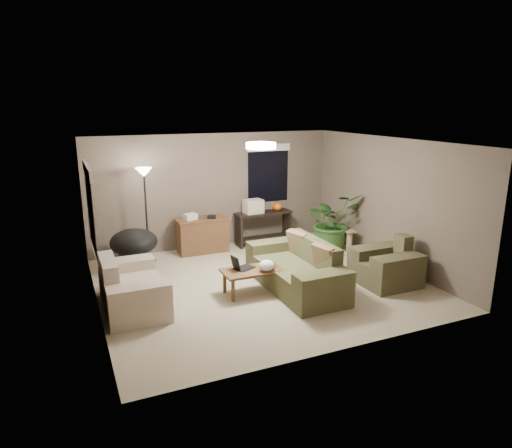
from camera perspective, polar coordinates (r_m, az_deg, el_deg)
name	(u,v)px	position (r m, az deg, el deg)	size (l,w,h in m)	color
room_shell	(261,216)	(7.84, 0.58, 1.07)	(5.50, 5.50, 5.50)	tan
main_sofa	(297,272)	(7.97, 5.18, -5.95)	(0.95, 2.20, 0.85)	#4D4D2E
throw_pillows	(311,250)	(7.98, 6.85, -3.28)	(0.33, 1.39, 0.47)	#8C7251
loveseat	(131,290)	(7.46, -15.38, -7.93)	(0.90, 1.60, 0.85)	beige
armchair	(386,267)	(8.47, 15.96, -5.20)	(0.95, 1.00, 0.85)	#49452C
coffee_table	(252,273)	(7.70, -0.50, -6.15)	(1.00, 0.55, 0.42)	brown
laptop	(241,266)	(7.69, -1.95, -5.23)	(0.41, 0.34, 0.24)	black
plastic_bag	(267,266)	(7.60, 1.34, -5.21)	(0.26, 0.24, 0.18)	white
desk	(202,235)	(9.86, -6.71, -1.38)	(1.10, 0.50, 0.75)	brown
desk_papers	(195,217)	(9.70, -7.65, 0.91)	(0.71, 0.31, 0.12)	silver
console_table	(263,225)	(10.34, 0.92, -0.18)	(1.30, 0.40, 0.75)	black
pumpkin	(277,207)	(10.39, 2.69, 2.18)	(0.22, 0.22, 0.18)	orange
cardboard_box	(253,206)	(10.13, -0.35, 2.22)	(0.40, 0.30, 0.30)	beige
papasan_chair	(134,246)	(9.05, -15.01, -2.72)	(1.10, 1.10, 0.80)	black
floor_lamp	(144,184)	(9.21, -13.77, 4.92)	(0.32, 0.32, 1.91)	black
ceiling_fixture	(261,146)	(7.65, 0.61, 9.76)	(0.50, 0.50, 0.10)	white
houseplant	(332,228)	(10.06, 9.47, -0.46)	(1.15, 1.28, 1.00)	#2D5923
cat_scratching_post	(349,244)	(9.96, 11.58, -2.40)	(0.32, 0.32, 0.50)	tan
window_left	(89,194)	(7.38, -20.17, 3.52)	(0.05, 1.56, 1.33)	black
window_back	(268,164)	(10.49, 1.56, 7.56)	(1.06, 0.05, 1.33)	black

